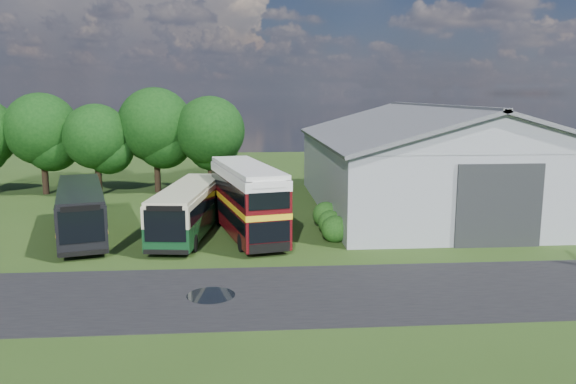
{
  "coord_description": "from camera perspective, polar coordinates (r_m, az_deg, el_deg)",
  "views": [
    {
      "loc": [
        0.13,
        -27.35,
        9.01
      ],
      "look_at": [
        2.84,
        8.0,
        2.78
      ],
      "focal_mm": 35.0,
      "sensor_mm": 36.0,
      "label": 1
    }
  ],
  "objects": [
    {
      "name": "shrub_back",
      "position": [
        38.81,
        3.84,
        -3.49
      ],
      "size": [
        1.8,
        1.8,
        1.8
      ],
      "primitive_type": "sphere",
      "color": "#194714",
      "rests_on": "ground"
    },
    {
      "name": "tree_left_b",
      "position": [
        52.65,
        -18.9,
        5.33
      ],
      "size": [
        5.78,
        5.78,
        8.16
      ],
      "color": "black",
      "rests_on": "ground"
    },
    {
      "name": "ground",
      "position": [
        28.8,
        -4.48,
        -8.3
      ],
      "size": [
        120.0,
        120.0,
        0.0
      ],
      "primitive_type": "plane",
      "color": "#243C13",
      "rests_on": "ground"
    },
    {
      "name": "bus_dark_single",
      "position": [
        37.95,
        -20.3,
        -1.74
      ],
      "size": [
        5.88,
        12.03,
        3.24
      ],
      "rotation": [
        0.0,
        0.0,
        0.28
      ],
      "color": "black",
      "rests_on": "ground"
    },
    {
      "name": "tree_left_a",
      "position": [
        55.02,
        -23.75,
        5.86
      ],
      "size": [
        6.46,
        6.46,
        9.12
      ],
      "color": "black",
      "rests_on": "ground"
    },
    {
      "name": "tree_right_a",
      "position": [
        51.35,
        -7.92,
        6.16
      ],
      "size": [
        6.26,
        6.26,
        8.83
      ],
      "color": "black",
      "rests_on": "ground"
    },
    {
      "name": "bus_maroon_double",
      "position": [
        35.84,
        -4.2,
        -0.87
      ],
      "size": [
        5.08,
        11.01,
        4.59
      ],
      "rotation": [
        0.0,
        0.0,
        0.23
      ],
      "color": "black",
      "rests_on": "ground"
    },
    {
      "name": "tree_mid",
      "position": [
        52.86,
        -13.32,
        6.63
      ],
      "size": [
        6.8,
        6.8,
        9.6
      ],
      "color": "black",
      "rests_on": "ground"
    },
    {
      "name": "shrub_front",
      "position": [
        34.98,
        4.77,
        -5.0
      ],
      "size": [
        1.7,
        1.7,
        1.7
      ],
      "primitive_type": "sphere",
      "color": "#194714",
      "rests_on": "ground"
    },
    {
      "name": "shrub_mid",
      "position": [
        36.89,
        4.28,
        -4.2
      ],
      "size": [
        1.6,
        1.6,
        1.6
      ],
      "primitive_type": "sphere",
      "color": "#194714",
      "rests_on": "ground"
    },
    {
      "name": "bus_green_single",
      "position": [
        36.68,
        -10.05,
        -1.7
      ],
      "size": [
        4.1,
        11.77,
        3.18
      ],
      "rotation": [
        0.0,
        0.0,
        -0.13
      ],
      "color": "black",
      "rests_on": "ground"
    },
    {
      "name": "puddle",
      "position": [
        26.01,
        -7.84,
        -10.4
      ],
      "size": [
        2.2,
        2.2,
        0.01
      ],
      "primitive_type": "cylinder",
      "color": "black",
      "rests_on": "ground"
    },
    {
      "name": "storage_shed",
      "position": [
        46.07,
        14.5,
        3.61
      ],
      "size": [
        18.8,
        24.8,
        8.15
      ],
      "color": "gray",
      "rests_on": "ground"
    },
    {
      "name": "asphalt_road",
      "position": [
        26.12,
        2.22,
        -10.22
      ],
      "size": [
        60.0,
        8.0,
        0.02
      ],
      "primitive_type": "cube",
      "color": "black",
      "rests_on": "ground"
    }
  ]
}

